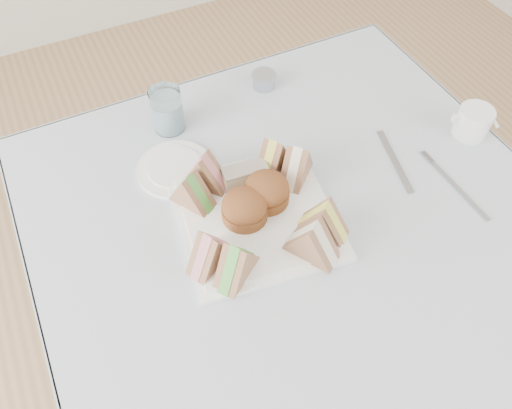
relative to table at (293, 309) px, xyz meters
name	(u,v)px	position (x,y,z in m)	size (l,w,h in m)	color
floor	(286,360)	(0.00, 0.00, -0.37)	(4.00, 4.00, 0.00)	#9E7751
table	(293,309)	(0.00, 0.00, 0.00)	(0.90, 0.90, 0.74)	brown
tablecloth	(305,227)	(0.00, 0.00, 0.37)	(1.02, 1.02, 0.01)	#ACB7C5
serving_plate	(256,218)	(-0.08, 0.06, 0.38)	(0.30, 0.30, 0.01)	white
sandwich_fl_a	(210,249)	(-0.20, 0.00, 0.43)	(0.09, 0.04, 0.08)	#A0785B
sandwich_fl_b	(236,260)	(-0.17, -0.04, 0.43)	(0.10, 0.05, 0.09)	#A0785B
sandwich_fr_a	(324,218)	(0.02, -0.03, 0.43)	(0.10, 0.04, 0.09)	#A0785B
sandwich_fr_b	(313,239)	(-0.02, -0.06, 0.43)	(0.10, 0.05, 0.09)	#A0785B
sandwich_bl_a	(191,189)	(-0.18, 0.14, 0.43)	(0.09, 0.04, 0.08)	#A0785B
sandwich_bl_b	(205,170)	(-0.13, 0.17, 0.43)	(0.10, 0.05, 0.09)	#A0785B
sandwich_br_a	(297,163)	(0.04, 0.11, 0.43)	(0.10, 0.05, 0.09)	#A0785B
sandwich_br_b	(273,155)	(0.01, 0.15, 0.43)	(0.09, 0.04, 0.08)	#A0785B
scone_left	(245,207)	(-0.10, 0.06, 0.42)	(0.09, 0.09, 0.06)	brown
scone_right	(267,190)	(-0.04, 0.08, 0.42)	(0.09, 0.09, 0.06)	brown
pastry_slice	(245,175)	(-0.06, 0.14, 0.41)	(0.09, 0.04, 0.04)	beige
side_plate	(175,169)	(-0.18, 0.25, 0.38)	(0.16, 0.16, 0.01)	white
water_glass	(167,110)	(-0.14, 0.38, 0.43)	(0.07, 0.07, 0.10)	white
tea_strainer	(264,81)	(0.11, 0.41, 0.39)	(0.06, 0.06, 0.03)	#ADB0BE
knife	(395,161)	(0.26, 0.06, 0.38)	(0.01, 0.18, 0.00)	#ADB0BE
fork	(459,190)	(0.33, -0.06, 0.38)	(0.01, 0.17, 0.00)	#ADB0BE
creamer_jug	(473,122)	(0.46, 0.06, 0.41)	(0.08, 0.08, 0.07)	white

